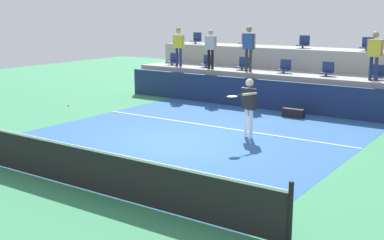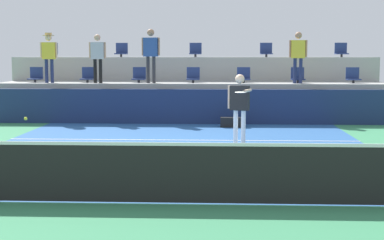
# 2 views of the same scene
# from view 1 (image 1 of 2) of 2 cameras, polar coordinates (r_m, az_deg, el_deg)

# --- Properties ---
(ground_plane) EXTENTS (40.00, 40.00, 0.00)m
(ground_plane) POSITION_cam_1_polar(r_m,az_deg,el_deg) (13.87, -2.19, -2.68)
(ground_plane) COLOR #388456
(court_inner_paint) EXTENTS (9.00, 10.00, 0.01)m
(court_inner_paint) POSITION_cam_1_polar(r_m,az_deg,el_deg) (14.66, 0.14, -1.84)
(court_inner_paint) COLOR #285693
(court_inner_paint) RESTS_ON ground_plane
(court_service_line) EXTENTS (9.00, 0.06, 0.00)m
(court_service_line) POSITION_cam_1_polar(r_m,az_deg,el_deg) (15.80, 3.00, -0.80)
(court_service_line) COLOR white
(court_service_line) RESTS_ON ground_plane
(tennis_net) EXTENTS (10.48, 0.08, 1.07)m
(tennis_net) POSITION_cam_1_polar(r_m,az_deg,el_deg) (10.91, -14.85, -4.53)
(tennis_net) COLOR black
(tennis_net) RESTS_ON ground_plane
(sponsor_backboard) EXTENTS (13.00, 0.16, 1.10)m
(sponsor_backboard) POSITION_cam_1_polar(r_m,az_deg,el_deg) (18.81, 8.76, 2.86)
(sponsor_backboard) COLOR navy
(sponsor_backboard) RESTS_ON ground_plane
(seating_tier_lower) EXTENTS (13.00, 1.80, 1.25)m
(seating_tier_lower) POSITION_cam_1_polar(r_m,az_deg,el_deg) (19.97, 10.39, 3.56)
(seating_tier_lower) COLOR #9E9E99
(seating_tier_lower) RESTS_ON ground_plane
(seating_tier_upper) EXTENTS (13.00, 1.80, 2.10)m
(seating_tier_upper) POSITION_cam_1_polar(r_m,az_deg,el_deg) (21.55, 12.41, 5.25)
(seating_tier_upper) COLOR #9E9E99
(seating_tier_upper) RESTS_ON ground_plane
(stadium_chair_lower_far_left) EXTENTS (0.44, 0.40, 0.52)m
(stadium_chair_lower_far_left) POSITION_cam_1_polar(r_m,az_deg,el_deg) (22.49, -2.17, 6.86)
(stadium_chair_lower_far_left) COLOR #2D2D33
(stadium_chair_lower_far_left) RESTS_ON seating_tier_lower
(stadium_chair_lower_left) EXTENTS (0.44, 0.40, 0.52)m
(stadium_chair_lower_left) POSITION_cam_1_polar(r_m,az_deg,el_deg) (21.47, 1.71, 6.61)
(stadium_chair_lower_left) COLOR #2D2D33
(stadium_chair_lower_left) RESTS_ON seating_tier_lower
(stadium_chair_lower_mid_left) EXTENTS (0.44, 0.40, 0.52)m
(stadium_chair_lower_mid_left) POSITION_cam_1_polar(r_m,az_deg,el_deg) (20.59, 5.83, 6.31)
(stadium_chair_lower_mid_left) COLOR #2D2D33
(stadium_chair_lower_mid_left) RESTS_ON seating_tier_lower
(stadium_chair_lower_center) EXTENTS (0.44, 0.40, 0.52)m
(stadium_chair_lower_center) POSITION_cam_1_polar(r_m,az_deg,el_deg) (19.78, 10.52, 5.93)
(stadium_chair_lower_center) COLOR #2D2D33
(stadium_chair_lower_center) RESTS_ON seating_tier_lower
(stadium_chair_lower_mid_right) EXTENTS (0.44, 0.40, 0.52)m
(stadium_chair_lower_mid_right) POSITION_cam_1_polar(r_m,az_deg,el_deg) (19.16, 15.18, 5.51)
(stadium_chair_lower_mid_right) COLOR #2D2D33
(stadium_chair_lower_mid_right) RESTS_ON seating_tier_lower
(stadium_chair_lower_right) EXTENTS (0.44, 0.40, 0.52)m
(stadium_chair_lower_right) POSITION_cam_1_polar(r_m,az_deg,el_deg) (18.65, 20.41, 5.00)
(stadium_chair_lower_right) COLOR #2D2D33
(stadium_chair_lower_right) RESTS_ON seating_tier_lower
(stadium_chair_upper_far_left) EXTENTS (0.44, 0.40, 0.52)m
(stadium_chair_upper_far_left) POSITION_cam_1_polar(r_m,az_deg,el_deg) (23.87, 0.49, 9.23)
(stadium_chair_upper_far_left) COLOR #2D2D33
(stadium_chair_upper_far_left) RESTS_ON seating_tier_upper
(stadium_chair_upper_left) EXTENTS (0.44, 0.40, 0.52)m
(stadium_chair_upper_left) POSITION_cam_1_polar(r_m,az_deg,el_deg) (22.52, 6.09, 8.98)
(stadium_chair_upper_left) COLOR #2D2D33
(stadium_chair_upper_left) RESTS_ON seating_tier_upper
(stadium_chair_upper_center) EXTENTS (0.44, 0.40, 0.52)m
(stadium_chair_upper_center) POSITION_cam_1_polar(r_m,az_deg,el_deg) (21.36, 12.62, 8.59)
(stadium_chair_upper_center) COLOR #2D2D33
(stadium_chair_upper_center) RESTS_ON seating_tier_upper
(stadium_chair_upper_right) EXTENTS (0.44, 0.40, 0.52)m
(stadium_chair_upper_right) POSITION_cam_1_polar(r_m,az_deg,el_deg) (20.54, 19.35, 8.06)
(stadium_chair_upper_right) COLOR #2D2D33
(stadium_chair_upper_right) RESTS_ON seating_tier_upper
(tennis_player) EXTENTS (0.58, 1.30, 1.72)m
(tennis_player) POSITION_cam_1_polar(r_m,az_deg,el_deg) (14.33, 6.46, 2.05)
(tennis_player) COLOR white
(tennis_player) RESTS_ON ground_plane
(spectator_with_hat) EXTENTS (0.57, 0.44, 1.66)m
(spectator_with_hat) POSITION_cam_1_polar(r_m,az_deg,el_deg) (21.77, -1.54, 8.79)
(spectator_with_hat) COLOR navy
(spectator_with_hat) RESTS_ON seating_tier_lower
(spectator_leaning_on_rail) EXTENTS (0.57, 0.22, 1.60)m
(spectator_leaning_on_rail) POSITION_cam_1_polar(r_m,az_deg,el_deg) (20.86, 2.14, 8.49)
(spectator_leaning_on_rail) COLOR black
(spectator_leaning_on_rail) RESTS_ON seating_tier_lower
(spectator_in_grey) EXTENTS (0.62, 0.26, 1.78)m
(spectator_in_grey) POSITION_cam_1_polar(r_m,az_deg,el_deg) (19.97, 6.50, 8.62)
(spectator_in_grey) COLOR #2D2D33
(spectator_in_grey) RESTS_ON seating_tier_lower
(spectator_in_white) EXTENTS (0.59, 0.25, 1.68)m
(spectator_in_white) POSITION_cam_1_polar(r_m,az_deg,el_deg) (18.22, 20.13, 7.38)
(spectator_in_white) COLOR navy
(spectator_in_white) RESTS_ON seating_tier_lower
(tennis_ball) EXTENTS (0.07, 0.07, 0.07)m
(tennis_ball) POSITION_cam_1_polar(r_m,az_deg,el_deg) (14.78, -13.91, 1.61)
(tennis_ball) COLOR #CCE033
(equipment_bag) EXTENTS (0.76, 0.28, 0.30)m
(equipment_bag) POSITION_cam_1_polar(r_m,az_deg,el_deg) (17.61, 11.49, 0.80)
(equipment_bag) COLOR black
(equipment_bag) RESTS_ON ground_plane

